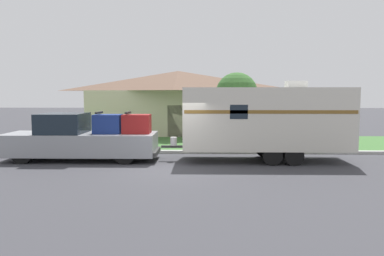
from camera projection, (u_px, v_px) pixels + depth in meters
ground_plane at (173, 169)px, 14.24m from camera, size 120.00×120.00×0.00m
curb_strip at (178, 152)px, 17.96m from camera, size 80.00×0.30×0.14m
lawn_strip at (182, 143)px, 21.60m from camera, size 80.00×7.00×0.03m
house_across_street at (178, 100)px, 27.83m from camera, size 12.85×7.90×4.52m
pickup_truck at (82, 139)px, 16.04m from camera, size 6.50×2.10×2.09m
travel_trailer at (266, 118)px, 15.79m from camera, size 7.88×2.36×3.38m
mailbox at (269, 130)px, 18.39m from camera, size 0.48×0.20×1.39m
tree_in_yard at (237, 94)px, 20.68m from camera, size 2.33×2.33×4.03m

